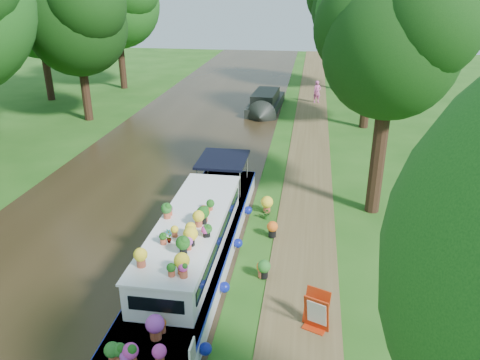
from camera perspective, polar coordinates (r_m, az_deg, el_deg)
The scene contains 13 objects.
ground at distance 16.84m, azimuth 3.76°, elevation -7.38°, with size 100.00×100.00×0.00m, color #1F5014.
canal_water at distance 18.25m, azimuth -15.43°, elevation -5.65°, with size 10.00×100.00×0.02m, color black.
towpath at distance 16.80m, azimuth 7.87°, elevation -7.60°, with size 2.20×100.00×0.03m, color brown.
plant_boat at distance 14.77m, azimuth -5.83°, elevation -8.34°, with size 2.29×13.52×2.28m.
tree_near_overhang at distance 17.86m, azimuth 17.99°, elevation 15.82°, with size 5.52×5.28×8.99m.
tree_near_mid at distance 29.84m, azimuth 16.04°, elevation 18.19°, with size 6.90×6.60×9.40m.
tree_near_far at distance 40.71m, azimuth 13.67°, elevation 20.35°, with size 7.59×7.26×10.30m.
tree_far_c at distance 32.18m, azimuth -19.32°, elevation 18.27°, with size 7.13×6.82×9.59m.
tree_far_h at distance 39.19m, azimuth -23.54°, elevation 19.23°, with size 7.82×7.48×10.49m.
second_boat at distance 33.89m, azimuth 3.11°, elevation 9.39°, with size 2.31×7.05×1.35m.
sandwich_board at distance 12.89m, azimuth 9.30°, elevation -15.68°, with size 0.73×0.76×1.07m.
pedestrian_pink at distance 36.41m, azimuth 9.38°, elevation 10.57°, with size 0.60×0.39×1.65m, color #C04F77.
verge_plant at distance 18.21m, azimuth 3.30°, elevation -4.13°, with size 0.39×0.34×0.43m, color #275E1C.
Camera 1 is at (1.13, -14.50, 8.50)m, focal length 35.00 mm.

